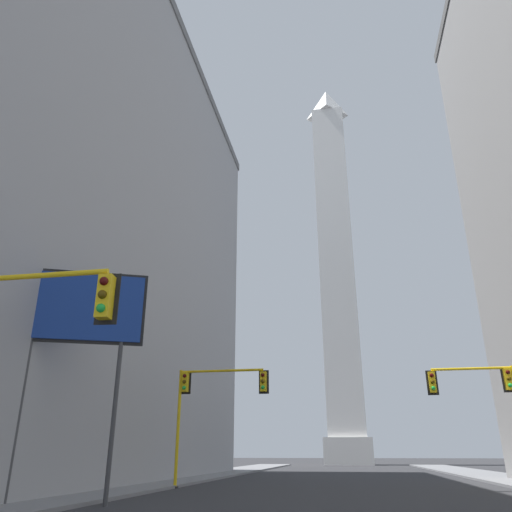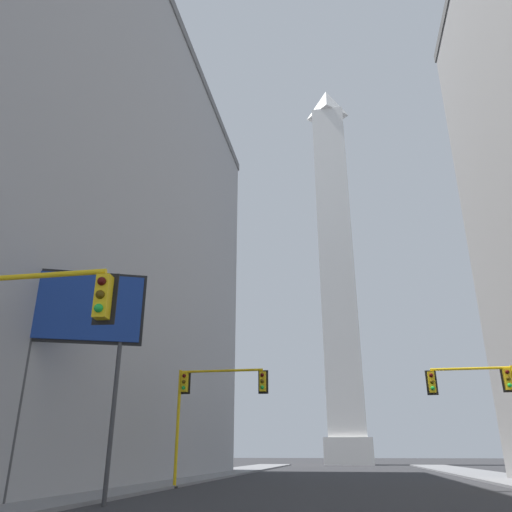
{
  "view_description": "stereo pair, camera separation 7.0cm",
  "coord_description": "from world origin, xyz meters",
  "px_view_note": "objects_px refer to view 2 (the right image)",
  "views": [
    {
      "loc": [
        0.63,
        -1.02,
        1.8
      ],
      "look_at": [
        -8.9,
        51.84,
        23.04
      ],
      "focal_mm": 35.0,
      "sensor_mm": 36.0,
      "label": 1
    },
    {
      "loc": [
        0.7,
        -1.01,
        1.8
      ],
      "look_at": [
        -8.9,
        51.84,
        23.04
      ],
      "focal_mm": 35.0,
      "sensor_mm": 36.0,
      "label": 2
    }
  ],
  "objects_px": {
    "traffic_light_near_left": "(1,329)",
    "billboard_sign": "(80,314)",
    "traffic_light_mid_right": "(487,395)",
    "obelisk": "(336,256)",
    "traffic_light_mid_left": "(208,396)"
  },
  "relations": [
    {
      "from": "traffic_light_near_left",
      "to": "billboard_sign",
      "type": "xyz_separation_m",
      "value": [
        -2.1,
        7.15,
        2.38
      ]
    },
    {
      "from": "traffic_light_mid_right",
      "to": "billboard_sign",
      "type": "height_order",
      "value": "billboard_sign"
    },
    {
      "from": "traffic_light_mid_right",
      "to": "traffic_light_near_left",
      "type": "bearing_deg",
      "value": -130.99
    },
    {
      "from": "obelisk",
      "to": "traffic_light_mid_right",
      "type": "bearing_deg",
      "value": -82.39
    },
    {
      "from": "traffic_light_near_left",
      "to": "traffic_light_mid_left",
      "type": "bearing_deg",
      "value": 88.49
    },
    {
      "from": "traffic_light_near_left",
      "to": "traffic_light_mid_right",
      "type": "height_order",
      "value": "traffic_light_near_left"
    },
    {
      "from": "obelisk",
      "to": "traffic_light_mid_right",
      "type": "xyz_separation_m",
      "value": [
        7.85,
        -58.76,
        -31.25
      ]
    },
    {
      "from": "billboard_sign",
      "to": "obelisk",
      "type": "bearing_deg",
      "value": 81.92
    },
    {
      "from": "obelisk",
      "to": "billboard_sign",
      "type": "distance_m",
      "value": 75.98
    },
    {
      "from": "obelisk",
      "to": "traffic_light_near_left",
      "type": "relative_size",
      "value": 12.01
    },
    {
      "from": "billboard_sign",
      "to": "traffic_light_mid_left",
      "type": "bearing_deg",
      "value": 76.31
    },
    {
      "from": "obelisk",
      "to": "traffic_light_near_left",
      "type": "height_order",
      "value": "obelisk"
    },
    {
      "from": "traffic_light_mid_left",
      "to": "traffic_light_near_left",
      "type": "bearing_deg",
      "value": -91.51
    },
    {
      "from": "obelisk",
      "to": "traffic_light_near_left",
      "type": "xyz_separation_m",
      "value": [
        -7.78,
        -76.74,
        -31.24
      ]
    },
    {
      "from": "obelisk",
      "to": "traffic_light_mid_left",
      "type": "distance_m",
      "value": 67.12
    }
  ]
}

